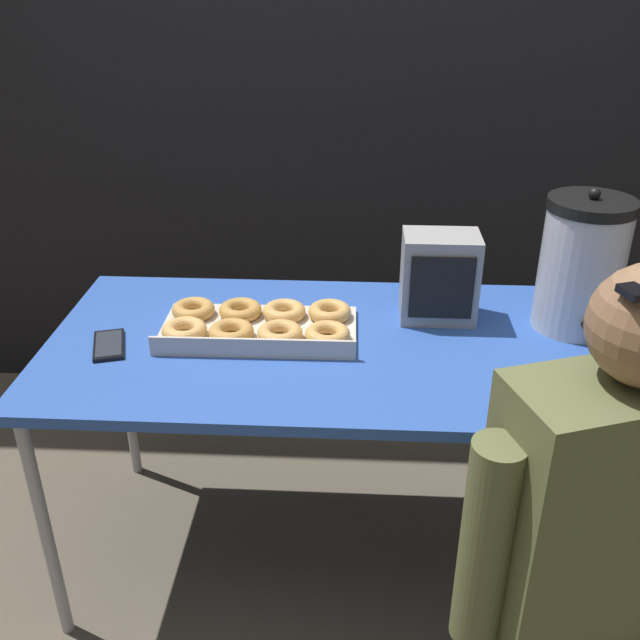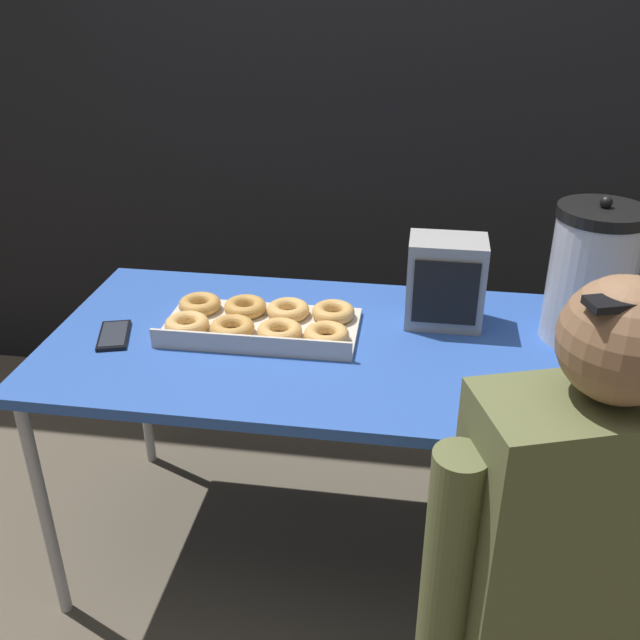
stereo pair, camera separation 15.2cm
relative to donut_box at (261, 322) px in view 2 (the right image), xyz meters
The scene contains 8 objects.
ground_plane 0.77m from the donut_box, ahead, with size 12.00×12.00×0.00m, color brown.
back_wall 1.16m from the donut_box, 76.27° to the left, with size 6.00×0.11×2.76m.
folding_table 0.24m from the donut_box, ahead, with size 1.53×0.74×0.71m.
donut_box is the anchor object (origin of this frame).
coffee_urn 0.84m from the donut_box, ahead, with size 0.22×0.24×0.37m.
cell_phone 0.38m from the donut_box, 165.82° to the right, with size 0.11×0.17×0.01m.
space_heater 0.49m from the donut_box, 14.40° to the left, with size 0.20×0.14×0.23m.
person_seated 0.95m from the donut_box, 40.80° to the right, with size 0.54×0.33×1.17m.
Camera 2 is at (0.17, -1.57, 1.59)m, focal length 40.00 mm.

